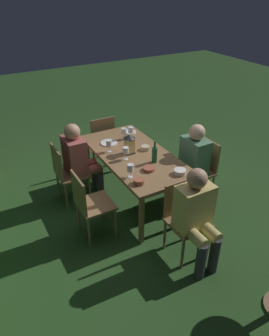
{
  "coord_description": "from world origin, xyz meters",
  "views": [
    {
      "loc": [
        -3.29,
        1.84,
        2.76
      ],
      "look_at": [
        0.0,
        0.0,
        0.51
      ],
      "focal_mm": 34.45,
      "sensor_mm": 36.0,
      "label": 1
    }
  ],
  "objects": [
    {
      "name": "ground_plane",
      "position": [
        0.0,
        0.0,
        0.0
      ],
      "size": [
        16.0,
        16.0,
        0.0
      ],
      "primitive_type": "plane",
      "color": "#26471E"
    },
    {
      "name": "dining_table",
      "position": [
        0.0,
        0.0,
        0.67
      ],
      "size": [
        1.77,
        0.87,
        0.73
      ],
      "color": "olive",
      "rests_on": "ground"
    },
    {
      "name": "chair_side_right_b",
      "position": [
        0.4,
        0.83,
        0.49
      ],
      "size": [
        0.42,
        0.4,
        0.87
      ],
      "color": "brown",
      "rests_on": "ground"
    },
    {
      "name": "person_in_rust",
      "position": [
        0.4,
        0.63,
        0.64
      ],
      "size": [
        0.38,
        0.47,
        1.15
      ],
      "color": "#9E4C47",
      "rests_on": "ground"
    },
    {
      "name": "chair_side_right_a",
      "position": [
        -0.4,
        0.83,
        0.49
      ],
      "size": [
        0.42,
        0.4,
        0.87
      ],
      "color": "brown",
      "rests_on": "ground"
    },
    {
      "name": "chair_head_near",
      "position": [
        -1.13,
        0.0,
        0.49
      ],
      "size": [
        0.4,
        0.42,
        0.87
      ],
      "color": "brown",
      "rests_on": "ground"
    },
    {
      "name": "person_in_mustard",
      "position": [
        -1.33,
        0.0,
        0.64
      ],
      "size": [
        0.48,
        0.38,
        1.15
      ],
      "color": "tan",
      "rests_on": "ground"
    },
    {
      "name": "chair_head_far",
      "position": [
        1.13,
        0.0,
        0.49
      ],
      "size": [
        0.4,
        0.42,
        0.87
      ],
      "color": "brown",
      "rests_on": "ground"
    },
    {
      "name": "chair_side_left_a",
      "position": [
        -0.4,
        -0.83,
        0.49
      ],
      "size": [
        0.42,
        0.4,
        0.87
      ],
      "color": "brown",
      "rests_on": "ground"
    },
    {
      "name": "person_in_green",
      "position": [
        -0.4,
        -0.63,
        0.64
      ],
      "size": [
        0.38,
        0.47,
        1.15
      ],
      "color": "#4C7A5B",
      "rests_on": "ground"
    },
    {
      "name": "lantern_centerpiece",
      "position": [
        0.06,
        0.05,
        0.88
      ],
      "size": [
        0.15,
        0.15,
        0.27
      ],
      "color": "black",
      "rests_on": "dining_table"
    },
    {
      "name": "green_bottle_on_table",
      "position": [
        -0.31,
        -0.11,
        0.84
      ],
      "size": [
        0.07,
        0.07,
        0.29
      ],
      "color": "#195128",
      "rests_on": "dining_table"
    },
    {
      "name": "wine_glass_a",
      "position": [
        0.47,
        -0.09,
        0.85
      ],
      "size": [
        0.08,
        0.08,
        0.17
      ],
      "color": "silver",
      "rests_on": "dining_table"
    },
    {
      "name": "wine_glass_b",
      "position": [
        -0.47,
        0.32,
        0.85
      ],
      "size": [
        0.08,
        0.08,
        0.17
      ],
      "color": "silver",
      "rests_on": "dining_table"
    },
    {
      "name": "wine_glass_c",
      "position": [
        0.46,
        -0.2,
        0.85
      ],
      "size": [
        0.08,
        0.08,
        0.17
      ],
      "color": "silver",
      "rests_on": "dining_table"
    },
    {
      "name": "wine_glass_d",
      "position": [
        -0.07,
        0.17,
        0.85
      ],
      "size": [
        0.08,
        0.08,
        0.17
      ],
      "color": "silver",
      "rests_on": "dining_table"
    },
    {
      "name": "wine_glass_e",
      "position": [
        0.23,
        0.26,
        0.85
      ],
      "size": [
        0.08,
        0.08,
        0.17
      ],
      "color": "silver",
      "rests_on": "dining_table"
    },
    {
      "name": "plate_a",
      "position": [
        0.45,
        0.16,
        0.74
      ],
      "size": [
        0.24,
        0.24,
        0.01
      ],
      "primitive_type": "cylinder",
      "color": "silver",
      "rests_on": "dining_table"
    },
    {
      "name": "plate_b",
      "position": [
        0.64,
        -0.27,
        0.74
      ],
      "size": [
        0.2,
        0.2,
        0.01
      ],
      "primitive_type": "cylinder",
      "color": "silver",
      "rests_on": "dining_table"
    },
    {
      "name": "bowl_olives",
      "position": [
        -0.7,
        -0.23,
        0.76
      ],
      "size": [
        0.15,
        0.15,
        0.06
      ],
      "color": "silver",
      "rests_on": "dining_table"
    },
    {
      "name": "bowl_bread",
      "position": [
        0.03,
        -0.19,
        0.76
      ],
      "size": [
        0.12,
        0.12,
        0.06
      ],
      "color": "#BCAD8E",
      "rests_on": "dining_table"
    },
    {
      "name": "bowl_salad",
      "position": [
        -0.65,
        0.3,
        0.76
      ],
      "size": [
        0.12,
        0.12,
        0.06
      ],
      "color": "#9E5138",
      "rests_on": "dining_table"
    },
    {
      "name": "bowl_dip",
      "position": [
        -0.45,
        0.05,
        0.75
      ],
      "size": [
        0.15,
        0.15,
        0.04
      ],
      "color": "#9E5138",
      "rests_on": "dining_table"
    }
  ]
}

